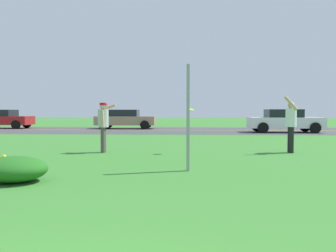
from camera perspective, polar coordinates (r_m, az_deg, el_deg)
ground_plane at (r=12.84m, az=-1.29°, el=-3.52°), size 120.00×120.00×0.00m
highway_strip at (r=24.29m, az=0.75°, el=-0.70°), size 120.00×8.99×0.01m
highway_center_stripe at (r=24.29m, az=0.75°, el=-0.69°), size 120.00×0.16×0.00m
daylily_clump_mid_center at (r=7.20m, az=-24.02°, el=-6.46°), size 1.28×1.07×0.55m
sign_post_near_path at (r=7.74m, az=3.29°, el=1.35°), size 0.07×0.10×2.37m
person_thrower_red_cap_gray_shirt at (r=11.39m, az=-10.53°, el=0.62°), size 0.55×0.50×1.60m
person_catcher_white_shirt at (r=11.79m, az=19.47°, el=0.59°), size 0.46×0.50×1.82m
frisbee_lime at (r=11.02m, az=3.66°, el=2.69°), size 0.26×0.24×0.14m
car_red_leftmost at (r=29.92m, az=-25.59°, el=1.06°), size 4.50×2.00×1.45m
car_tan_center_left at (r=26.67m, az=-6.98°, el=1.14°), size 4.50×2.00×1.45m
car_white_center_right at (r=23.06m, az=18.53°, el=0.83°), size 4.50×2.00×1.45m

